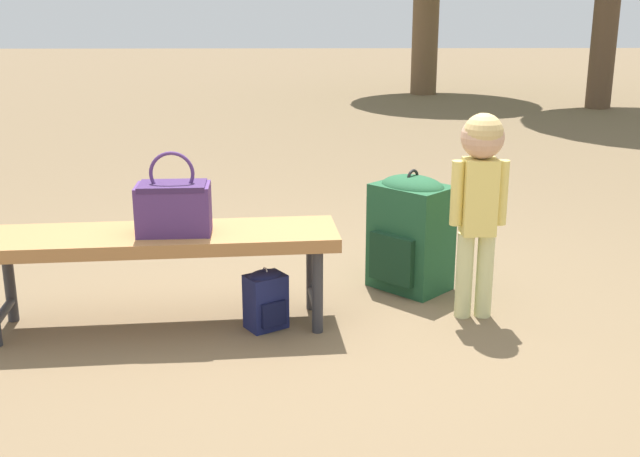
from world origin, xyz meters
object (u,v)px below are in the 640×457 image
object	(u,v)px
handbag	(174,206)
park_bench	(158,244)
child_standing	(480,184)
backpack_small	(266,298)
backpack_large	(411,230)

from	to	relation	value
handbag	park_bench	bearing A→B (deg)	167.42
child_standing	park_bench	bearing A→B (deg)	-176.40
child_standing	backpack_small	world-z (taller)	child_standing
park_bench	backpack_small	size ratio (longest dim) A/B	5.59
park_bench	backpack_small	bearing A→B (deg)	-3.07
backpack_large	park_bench	bearing A→B (deg)	-158.04
backpack_small	park_bench	bearing A→B (deg)	176.93
park_bench	child_standing	distance (m)	1.47
handbag	child_standing	bearing A→B (deg)	4.56
child_standing	backpack_small	xyz separation A→B (m)	(-0.97, -0.12, -0.50)
child_standing	backpack_small	size ratio (longest dim) A/B	3.31
park_bench	backpack_large	world-z (taller)	backpack_large
child_standing	backpack_large	world-z (taller)	child_standing
handbag	backpack_small	size ratio (longest dim) A/B	1.26
park_bench	backpack_large	xyz separation A→B (m)	(1.19, 0.48, -0.08)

